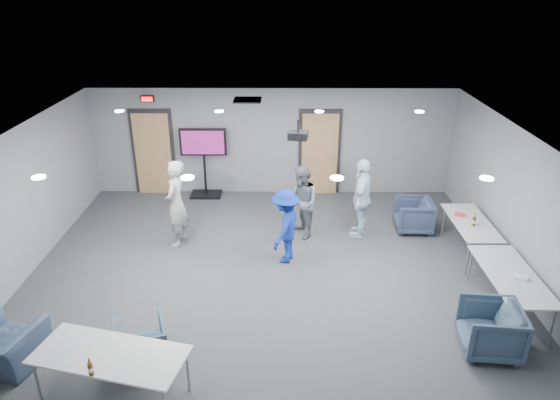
{
  "coord_description": "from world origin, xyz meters",
  "views": [
    {
      "loc": [
        0.28,
        -8.0,
        5.14
      ],
      "look_at": [
        0.22,
        0.78,
        1.2
      ],
      "focal_mm": 32.0,
      "sensor_mm": 36.0,
      "label": 1
    }
  ],
  "objects_px": {
    "chair_front_a": "(141,342)",
    "table_right_a": "(471,224)",
    "bottle_front": "(91,369)",
    "projector": "(298,135)",
    "person_a": "(176,204)",
    "bottle_right": "(474,221)",
    "person_b": "(302,202)",
    "chair_right_c": "(490,329)",
    "table_front_left": "(110,356)",
    "table_right_b": "(511,276)",
    "chair_right_a": "(413,215)",
    "person_c": "(362,198)",
    "tv_stand": "(204,158)",
    "chair_front_b": "(2,345)",
    "person_d": "(286,226)"
  },
  "relations": [
    {
      "from": "chair_front_a",
      "to": "table_right_a",
      "type": "bearing_deg",
      "value": -171.07
    },
    {
      "from": "table_right_a",
      "to": "bottle_front",
      "type": "height_order",
      "value": "bottle_front"
    },
    {
      "from": "projector",
      "to": "person_a",
      "type": "bearing_deg",
      "value": -172.93
    },
    {
      "from": "bottle_right",
      "to": "projector",
      "type": "distance_m",
      "value": 3.79
    },
    {
      "from": "person_b",
      "to": "chair_right_c",
      "type": "height_order",
      "value": "person_b"
    },
    {
      "from": "table_front_left",
      "to": "table_right_b",
      "type": "bearing_deg",
      "value": 31.45
    },
    {
      "from": "table_right_a",
      "to": "person_a",
      "type": "bearing_deg",
      "value": 86.1
    },
    {
      "from": "projector",
      "to": "chair_right_a",
      "type": "bearing_deg",
      "value": 25.82
    },
    {
      "from": "table_right_b",
      "to": "person_b",
      "type": "bearing_deg",
      "value": 51.35
    },
    {
      "from": "person_c",
      "to": "bottle_right",
      "type": "height_order",
      "value": "person_c"
    },
    {
      "from": "bottle_right",
      "to": "chair_right_a",
      "type": "bearing_deg",
      "value": 124.18
    },
    {
      "from": "table_right_a",
      "to": "tv_stand",
      "type": "xyz_separation_m",
      "value": [
        -5.69,
        2.93,
        0.32
      ]
    },
    {
      "from": "person_c",
      "to": "bottle_front",
      "type": "height_order",
      "value": "person_c"
    },
    {
      "from": "projector",
      "to": "chair_front_b",
      "type": "bearing_deg",
      "value": -131.26
    },
    {
      "from": "bottle_right",
      "to": "bottle_front",
      "type": "bearing_deg",
      "value": -146.32
    },
    {
      "from": "person_a",
      "to": "person_c",
      "type": "relative_size",
      "value": 1.05
    },
    {
      "from": "table_front_left",
      "to": "tv_stand",
      "type": "relative_size",
      "value": 1.19
    },
    {
      "from": "person_c",
      "to": "chair_right_c",
      "type": "distance_m",
      "value": 3.96
    },
    {
      "from": "person_b",
      "to": "person_d",
      "type": "bearing_deg",
      "value": -38.9
    },
    {
      "from": "person_b",
      "to": "bottle_front",
      "type": "distance_m",
      "value": 5.63
    },
    {
      "from": "chair_right_c",
      "to": "person_b",
      "type": "bearing_deg",
      "value": -137.95
    },
    {
      "from": "person_c",
      "to": "person_d",
      "type": "bearing_deg",
      "value": -36.28
    },
    {
      "from": "chair_front_a",
      "to": "bottle_front",
      "type": "bearing_deg",
      "value": 56.77
    },
    {
      "from": "chair_front_b",
      "to": "table_right_b",
      "type": "xyz_separation_m",
      "value": [
        7.73,
        1.29,
        0.35
      ]
    },
    {
      "from": "table_right_a",
      "to": "chair_front_a",
      "type": "bearing_deg",
      "value": 118.28
    },
    {
      "from": "chair_front_a",
      "to": "table_right_b",
      "type": "distance_m",
      "value": 5.9
    },
    {
      "from": "person_a",
      "to": "person_d",
      "type": "bearing_deg",
      "value": 82.24
    },
    {
      "from": "table_front_left",
      "to": "tv_stand",
      "type": "height_order",
      "value": "tv_stand"
    },
    {
      "from": "chair_front_a",
      "to": "table_front_left",
      "type": "relative_size",
      "value": 0.34
    },
    {
      "from": "table_right_b",
      "to": "tv_stand",
      "type": "height_order",
      "value": "tv_stand"
    },
    {
      "from": "table_right_b",
      "to": "projector",
      "type": "height_order",
      "value": "projector"
    },
    {
      "from": "person_d",
      "to": "table_front_left",
      "type": "relative_size",
      "value": 0.71
    },
    {
      "from": "chair_front_a",
      "to": "tv_stand",
      "type": "relative_size",
      "value": 0.41
    },
    {
      "from": "person_a",
      "to": "bottle_right",
      "type": "height_order",
      "value": "person_a"
    },
    {
      "from": "table_front_left",
      "to": "bottle_right",
      "type": "distance_m",
      "value": 6.94
    },
    {
      "from": "table_front_left",
      "to": "bottle_front",
      "type": "xyz_separation_m",
      "value": [
        -0.1,
        -0.37,
        0.13
      ]
    },
    {
      "from": "table_front_left",
      "to": "bottle_front",
      "type": "relative_size",
      "value": 8.39
    },
    {
      "from": "tv_stand",
      "to": "projector",
      "type": "xyz_separation_m",
      "value": [
        2.26,
        -2.64,
        1.4
      ]
    },
    {
      "from": "person_d",
      "to": "tv_stand",
      "type": "height_order",
      "value": "tv_stand"
    },
    {
      "from": "person_c",
      "to": "table_front_left",
      "type": "bearing_deg",
      "value": -19.92
    },
    {
      "from": "chair_right_c",
      "to": "projector",
      "type": "distance_m",
      "value": 4.67
    },
    {
      "from": "person_c",
      "to": "person_d",
      "type": "relative_size",
      "value": 1.16
    },
    {
      "from": "chair_right_a",
      "to": "tv_stand",
      "type": "xyz_separation_m",
      "value": [
        -4.84,
        1.89,
        0.64
      ]
    },
    {
      "from": "person_b",
      "to": "person_d",
      "type": "xyz_separation_m",
      "value": [
        -0.35,
        -1.02,
        -0.05
      ]
    },
    {
      "from": "table_right_a",
      "to": "chair_right_c",
      "type": "bearing_deg",
      "value": 167.2
    },
    {
      "from": "person_b",
      "to": "chair_right_c",
      "type": "xyz_separation_m",
      "value": [
        2.67,
        -3.61,
        -0.41
      ]
    },
    {
      "from": "chair_front_a",
      "to": "table_right_b",
      "type": "height_order",
      "value": "table_right_b"
    },
    {
      "from": "chair_right_c",
      "to": "bottle_right",
      "type": "distance_m",
      "value": 2.79
    },
    {
      "from": "chair_front_a",
      "to": "table_front_left",
      "type": "distance_m",
      "value": 0.81
    },
    {
      "from": "person_d",
      "to": "table_front_left",
      "type": "bearing_deg",
      "value": -12.47
    }
  ]
}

